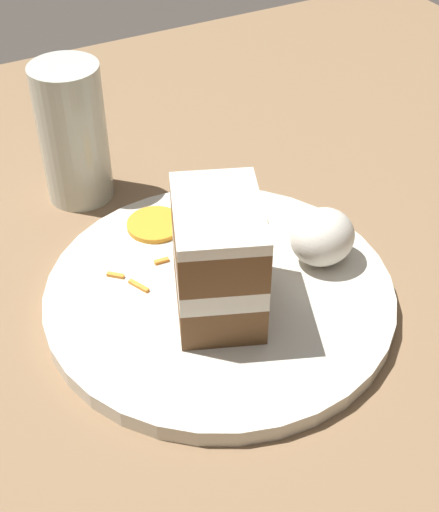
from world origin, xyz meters
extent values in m
plane|color=#38332D|center=(0.00, 0.00, 0.00)|extent=(6.00, 6.00, 0.00)
cube|color=#846647|center=(0.00, 0.00, 0.01)|extent=(1.20, 1.10, 0.02)
cylinder|color=silver|center=(0.01, -0.01, 0.03)|extent=(0.29, 0.29, 0.02)
cube|color=brown|center=(0.02, 0.01, 0.05)|extent=(0.10, 0.11, 0.04)
cube|color=white|center=(0.02, 0.01, 0.08)|extent=(0.10, 0.11, 0.02)
cube|color=brown|center=(0.02, 0.01, 0.11)|extent=(0.10, 0.11, 0.04)
cube|color=white|center=(0.02, 0.01, 0.13)|extent=(0.10, 0.11, 0.01)
ellipsoid|color=white|center=(-0.08, 0.00, 0.06)|extent=(0.06, 0.05, 0.05)
cylinder|color=orange|center=(0.03, -0.11, 0.04)|extent=(0.05, 0.05, 0.00)
cube|color=orange|center=(0.07, -0.04, 0.04)|extent=(0.01, 0.02, 0.00)
cube|color=orange|center=(0.00, -0.09, 0.04)|extent=(0.02, 0.02, 0.00)
cube|color=orange|center=(0.09, -0.06, 0.04)|extent=(0.01, 0.01, 0.00)
cube|color=orange|center=(-0.06, -0.07, 0.04)|extent=(0.01, 0.01, 0.00)
cube|color=orange|center=(0.04, -0.06, 0.04)|extent=(0.01, 0.01, 0.00)
cylinder|color=beige|center=(0.07, -0.21, 0.09)|extent=(0.07, 0.07, 0.14)
cylinder|color=silver|center=(0.07, -0.21, 0.04)|extent=(0.06, 0.06, 0.05)
camera|label=1|loc=(0.22, 0.38, 0.44)|focal=50.00mm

